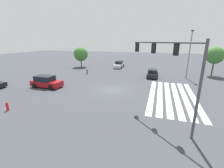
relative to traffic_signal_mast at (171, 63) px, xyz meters
The scene contains 11 objects.
ground_plane 10.76m from the traffic_signal_mast, 45.00° to the left, with size 146.12×146.12×0.00m, color #3D3F44.
crosswalk_markings 8.43m from the traffic_signal_mast, ahead, with size 12.39×5.35×0.01m.
traffic_signal_mast is the anchor object (origin of this frame).
car_0 17.02m from the traffic_signal_mast, ahead, with size 4.62×2.02×1.52m.
car_1 27.11m from the traffic_signal_mast, 23.23° to the left, with size 4.97×2.17×1.67m.
car_3 17.58m from the traffic_signal_mast, 72.47° to the left, with size 2.14×4.47×1.68m.
pedestrian 21.89m from the traffic_signal_mast, 43.97° to the left, with size 0.41×0.41×1.63m.
street_light_pole_a 17.68m from the traffic_signal_mast, 13.00° to the right, with size 0.80×0.36×8.25m.
tree_corner_a 30.28m from the traffic_signal_mast, 41.75° to the left, with size 3.56×3.56×5.05m.
tree_corner_c 22.77m from the traffic_signal_mast, 23.19° to the right, with size 3.17×3.17×5.50m.
fire_hydrant 15.33m from the traffic_signal_mast, 99.29° to the left, with size 0.22×0.22×0.86m.
Camera 1 is at (-18.69, -5.94, 6.48)m, focal length 24.00 mm.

